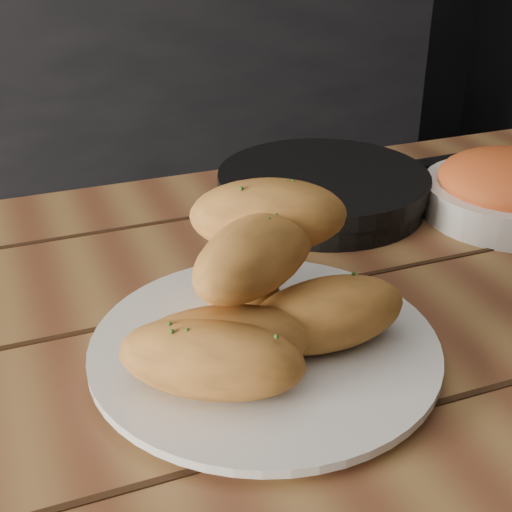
{
  "coord_description": "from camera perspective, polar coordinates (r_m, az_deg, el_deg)",
  "views": [
    {
      "loc": [
        0.3,
        -0.19,
        1.11
      ],
      "look_at": [
        0.49,
        0.29,
        0.84
      ],
      "focal_mm": 50.0,
      "sensor_mm": 36.0,
      "label": 1
    }
  ],
  "objects": [
    {
      "name": "table",
      "position": [
        0.66,
        -2.35,
        -15.58
      ],
      "size": [
        1.64,
        0.88,
        0.75
      ],
      "color": "brown",
      "rests_on": "ground"
    },
    {
      "name": "skillet",
      "position": [
        0.89,
        5.52,
        5.38
      ],
      "size": [
        0.39,
        0.26,
        0.05
      ],
      "color": "black",
      "rests_on": "table"
    },
    {
      "name": "bowl",
      "position": [
        0.91,
        19.77,
        5.02
      ],
      "size": [
        0.21,
        0.21,
        0.08
      ],
      "color": "white",
      "rests_on": "table"
    },
    {
      "name": "plate",
      "position": [
        0.61,
        0.69,
        -7.52
      ],
      "size": [
        0.3,
        0.3,
        0.02
      ],
      "color": "silver",
      "rests_on": "table"
    },
    {
      "name": "bread_rolls",
      "position": [
        0.57,
        -0.17,
        -3.17
      ],
      "size": [
        0.25,
        0.23,
        0.13
      ],
      "color": "#CA8138",
      "rests_on": "plate"
    }
  ]
}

